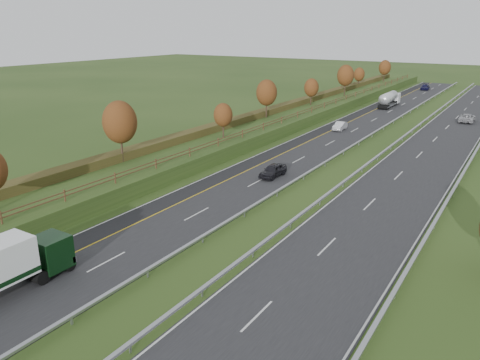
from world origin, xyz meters
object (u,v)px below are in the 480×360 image
object	(u,v)px
car_oncoming	(467,118)
car_small_far	(425,87)
road_tanker	(390,99)
car_silver_mid	(340,126)
car_dark_near	(273,170)

from	to	relation	value
car_oncoming	car_small_far	bearing A→B (deg)	-72.08
road_tanker	car_small_far	distance (m)	37.63
road_tanker	car_oncoming	distance (m)	21.45
road_tanker	car_oncoming	bearing A→B (deg)	-31.11
car_silver_mid	car_oncoming	distance (m)	27.85
car_dark_near	car_oncoming	size ratio (longest dim) A/B	0.79
road_tanker	car_silver_mid	xyz separation A→B (m)	(-0.36, -31.71, -1.08)
road_tanker	car_silver_mid	distance (m)	31.73
road_tanker	car_dark_near	distance (m)	63.32
car_dark_near	car_small_far	size ratio (longest dim) A/B	0.86
car_oncoming	car_silver_mid	bearing A→B (deg)	45.69
car_dark_near	car_silver_mid	size ratio (longest dim) A/B	1.04
car_dark_near	car_small_far	bearing A→B (deg)	93.03
road_tanker	car_oncoming	world-z (taller)	road_tanker
car_small_far	car_oncoming	world-z (taller)	car_oncoming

